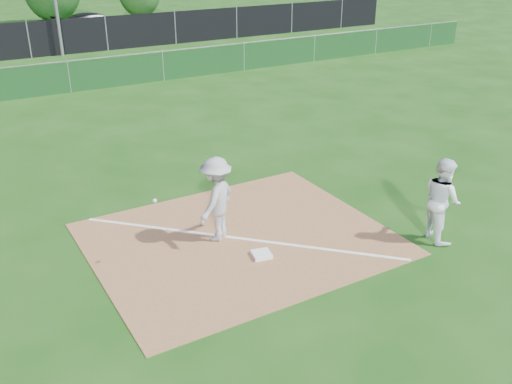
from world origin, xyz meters
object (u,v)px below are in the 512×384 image
runner (442,200)px  car_right (95,25)px  first_base (261,254)px  play_at_first (216,199)px

runner → car_right: bearing=12.1°
first_base → runner: 3.87m
first_base → play_at_first: 1.46m
first_base → runner: runner is taller
first_base → car_right: car_right is taller
car_right → play_at_first: bearing=156.6°
play_at_first → car_right: 26.99m
play_at_first → runner: 4.61m
play_at_first → car_right: bearing=79.0°
first_base → runner: (3.58, -1.20, 0.84)m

